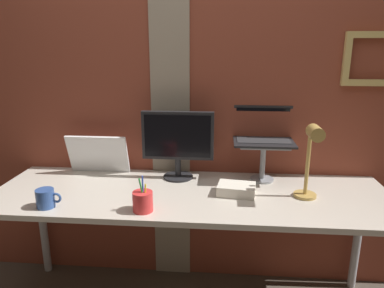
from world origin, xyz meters
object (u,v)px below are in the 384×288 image
at_px(laptop, 263,132).
at_px(desk_lamp, 311,154).
at_px(monitor, 178,140).
at_px(pen_cup, 143,201).
at_px(coffee_mug, 46,198).
at_px(whiteboard_panel, 98,154).

height_order(laptop, desk_lamp, laptop).
bearing_deg(desk_lamp, monitor, 158.93).
height_order(pen_cup, coffee_mug, pen_cup).
bearing_deg(coffee_mug, monitor, 37.43).
relative_size(monitor, laptop, 1.22).
relative_size(laptop, desk_lamp, 0.86).
xyz_separation_m(laptop, whiteboard_panel, (-1.02, -0.03, -0.16)).
xyz_separation_m(monitor, desk_lamp, (0.71, -0.27, 0.01)).
xyz_separation_m(desk_lamp, pen_cup, (-0.83, -0.19, -0.20)).
height_order(desk_lamp, coffee_mug, desk_lamp).
relative_size(monitor, pen_cup, 2.38).
height_order(monitor, coffee_mug, monitor).
relative_size(monitor, desk_lamp, 1.05).
relative_size(laptop, pen_cup, 1.95).
xyz_separation_m(monitor, whiteboard_panel, (-0.51, 0.04, -0.12)).
distance_m(monitor, pen_cup, 0.52).
bearing_deg(monitor, coffee_mug, -142.57).
distance_m(laptop, pen_cup, 0.85).
bearing_deg(monitor, laptop, 7.53).
xyz_separation_m(whiteboard_panel, desk_lamp, (1.22, -0.31, 0.13)).
distance_m(whiteboard_panel, desk_lamp, 1.27).
height_order(laptop, pen_cup, laptop).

